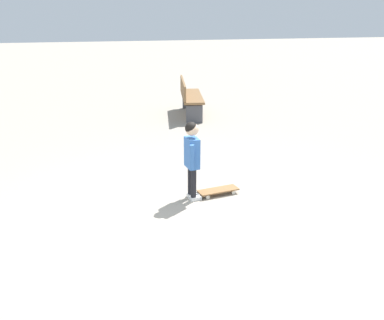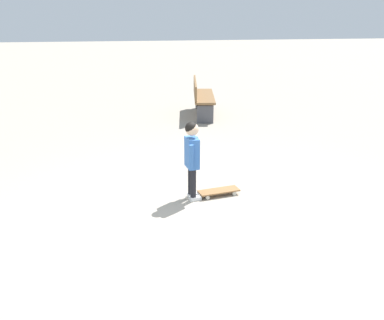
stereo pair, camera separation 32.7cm
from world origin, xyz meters
The scene contains 4 objects.
ground_plane centered at (0.00, 0.00, 0.00)m, with size 50.00×50.00×0.00m, color #9E9384.
child_person centered at (-0.52, 0.13, 0.66)m, with size 0.39×0.21×1.06m.
skateboard centered at (-0.59, 0.50, 0.06)m, with size 0.31×0.59×0.07m.
street_bench centered at (-5.05, 0.90, 0.42)m, with size 1.64×0.61×0.80m.
Camera 1 is at (4.85, -0.85, 2.51)m, focal length 41.83 mm.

